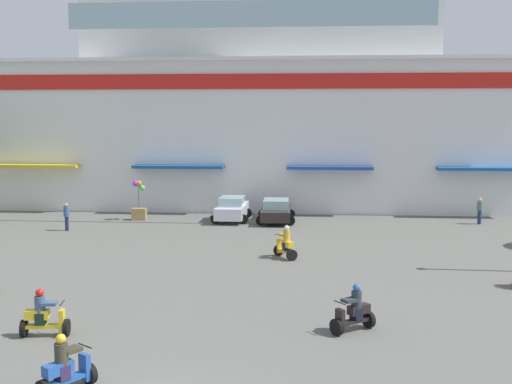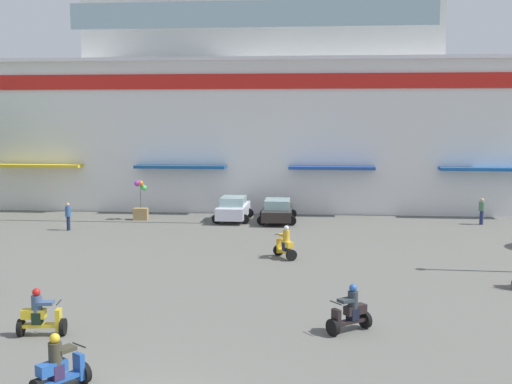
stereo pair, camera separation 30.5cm
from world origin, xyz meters
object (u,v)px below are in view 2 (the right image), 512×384
object	(u,v)px
scooter_rider_0	(285,245)
scooter_rider_3	(41,316)
parked_car_1	(277,211)
scooter_rider_2	(59,368)
pedestrian_1	(482,210)
pedestrian_0	(68,215)
balloon_vendor_cart	(141,203)
scooter_rider_7	(350,312)
parked_car_0	(233,209)

from	to	relation	value
scooter_rider_0	scooter_rider_3	distance (m)	13.22
parked_car_1	scooter_rider_3	size ratio (longest dim) A/B	2.99
scooter_rider_2	pedestrian_1	size ratio (longest dim) A/B	0.92
scooter_rider_0	scooter_rider_2	bearing A→B (deg)	-107.39
scooter_rider_2	pedestrian_1	bearing A→B (deg)	57.54
scooter_rider_2	pedestrian_0	world-z (taller)	pedestrian_0
scooter_rider_3	balloon_vendor_cart	distance (m)	21.80
scooter_rider_7	balloon_vendor_cart	distance (m)	23.75
scooter_rider_2	scooter_rider_3	size ratio (longest dim) A/B	1.01
balloon_vendor_cart	parked_car_1	bearing A→B (deg)	-0.11
scooter_rider_3	balloon_vendor_cart	xyz separation A→B (m)	(-2.85, 21.61, 0.44)
parked_car_1	scooter_rider_2	world-z (taller)	scooter_rider_2
scooter_rider_2	pedestrian_0	bearing A→B (deg)	110.94
scooter_rider_7	pedestrian_0	world-z (taller)	pedestrian_0
scooter_rider_3	parked_car_1	bearing A→B (deg)	74.70
scooter_rider_3	balloon_vendor_cart	world-z (taller)	balloon_vendor_cart
scooter_rider_2	pedestrian_1	xyz separation A→B (m)	(16.25, 25.55, 0.32)
scooter_rider_2	scooter_rider_0	bearing A→B (deg)	72.61
pedestrian_0	balloon_vendor_cart	size ratio (longest dim) A/B	0.63
scooter_rider_2	pedestrian_0	distance (m)	22.81
scooter_rider_7	scooter_rider_0	bearing A→B (deg)	103.78
pedestrian_0	balloon_vendor_cart	distance (m)	5.19
scooter_rider_3	scooter_rider_7	world-z (taller)	scooter_rider_7
pedestrian_0	scooter_rider_7	bearing A→B (deg)	-46.66
scooter_rider_2	balloon_vendor_cart	xyz separation A→B (m)	(-4.99, 25.42, 0.44)
pedestrian_0	balloon_vendor_cart	xyz separation A→B (m)	(3.17, 4.11, 0.14)
balloon_vendor_cart	scooter_rider_3	bearing A→B (deg)	-82.49
scooter_rider_3	pedestrian_1	size ratio (longest dim) A/B	0.90
parked_car_0	scooter_rider_7	world-z (taller)	parked_car_0
parked_car_1	scooter_rider_3	world-z (taller)	scooter_rider_3
parked_car_0	parked_car_1	size ratio (longest dim) A/B	0.93
parked_car_1	scooter_rider_7	world-z (taller)	scooter_rider_7
scooter_rider_2	scooter_rider_3	xyz separation A→B (m)	(-2.14, 3.81, 0.00)
scooter_rider_7	pedestrian_0	size ratio (longest dim) A/B	0.93
parked_car_0	scooter_rider_2	world-z (taller)	parked_car_0
pedestrian_1	parked_car_1	bearing A→B (deg)	-179.33
scooter_rider_7	scooter_rider_2	bearing A→B (deg)	-145.03
parked_car_1	scooter_rider_0	distance (m)	10.34
parked_car_0	scooter_rider_2	size ratio (longest dim) A/B	2.74
pedestrian_0	balloon_vendor_cart	bearing A→B (deg)	52.42
parked_car_0	scooter_rider_3	distance (m)	22.04
scooter_rider_0	pedestrian_1	distance (m)	15.55
scooter_rider_3	balloon_vendor_cart	bearing A→B (deg)	97.51
parked_car_1	pedestrian_0	size ratio (longest dim) A/B	2.74
parked_car_1	balloon_vendor_cart	distance (m)	8.76
parked_car_0	pedestrian_1	bearing A→B (deg)	-0.32
parked_car_1	pedestrian_1	xyz separation A→B (m)	(12.49, 0.15, 0.21)
pedestrian_1	pedestrian_0	bearing A→B (deg)	-170.14
scooter_rider_3	balloon_vendor_cart	size ratio (longest dim) A/B	0.58
scooter_rider_3	scooter_rider_7	xyz separation A→B (m)	(9.34, 1.22, -0.00)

